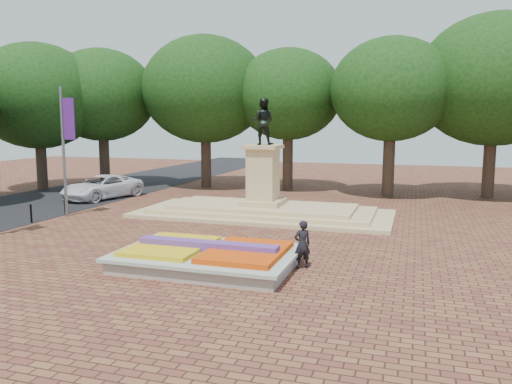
{
  "coord_description": "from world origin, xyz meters",
  "views": [
    {
      "loc": [
        7.94,
        -17.97,
        5.11
      ],
      "look_at": [
        1.57,
        1.86,
        2.2
      ],
      "focal_mm": 35.0,
      "sensor_mm": 36.0,
      "label": 1
    }
  ],
  "objects_px": {
    "van": "(102,187)",
    "pedestrian": "(302,244)",
    "flower_bed": "(208,256)",
    "monument": "(263,200)"
  },
  "relations": [
    {
      "from": "van",
      "to": "pedestrian",
      "type": "relative_size",
      "value": 3.31
    },
    {
      "from": "flower_bed",
      "to": "pedestrian",
      "type": "relative_size",
      "value": 3.66
    },
    {
      "from": "monument",
      "to": "van",
      "type": "height_order",
      "value": "monument"
    },
    {
      "from": "van",
      "to": "pedestrian",
      "type": "xyz_separation_m",
      "value": [
        16.41,
        -11.78,
        0.07
      ]
    },
    {
      "from": "flower_bed",
      "to": "van",
      "type": "xyz_separation_m",
      "value": [
        -13.17,
        12.58,
        0.41
      ]
    },
    {
      "from": "monument",
      "to": "van",
      "type": "relative_size",
      "value": 2.46
    },
    {
      "from": "flower_bed",
      "to": "van",
      "type": "distance_m",
      "value": 18.22
    },
    {
      "from": "monument",
      "to": "flower_bed",
      "type": "bearing_deg",
      "value": -84.13
    },
    {
      "from": "monument",
      "to": "pedestrian",
      "type": "relative_size",
      "value": 8.14
    },
    {
      "from": "van",
      "to": "pedestrian",
      "type": "distance_m",
      "value": 20.2
    }
  ]
}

